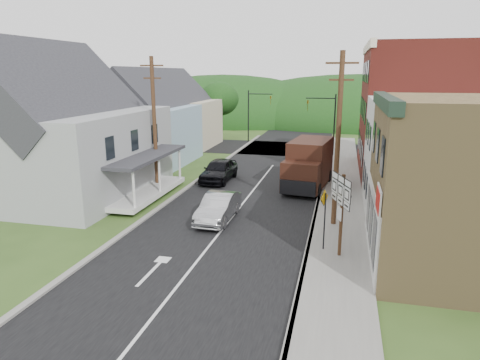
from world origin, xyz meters
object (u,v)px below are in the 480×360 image
Objects in this scene: dark_sedan at (219,170)px; delivery_van at (309,165)px; silver_sedan at (218,208)px; warning_sign at (324,211)px; route_sign_cluster at (341,204)px.

dark_sedan is 6.77m from delivery_van.
silver_sedan is 0.91× the size of dark_sedan.
delivery_van reaches higher than warning_sign.
silver_sedan is at bearing -110.27° from delivery_van.
delivery_van reaches higher than dark_sedan.
dark_sedan is at bearing -176.99° from delivery_van.
silver_sedan is 6.67m from warning_sign.
silver_sedan is 7.64m from route_sign_cluster.
dark_sedan is 1.33× the size of route_sign_cluster.
dark_sedan is (-2.47, 8.55, 0.10)m from silver_sedan.
route_sign_cluster is at bearing -71.33° from delivery_van.
silver_sedan is 0.70× the size of delivery_van.
dark_sedan is at bearing 106.59° from silver_sedan.
route_sign_cluster is (2.29, -11.59, 0.80)m from delivery_van.
warning_sign is (8.29, -11.56, 1.12)m from dark_sedan.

